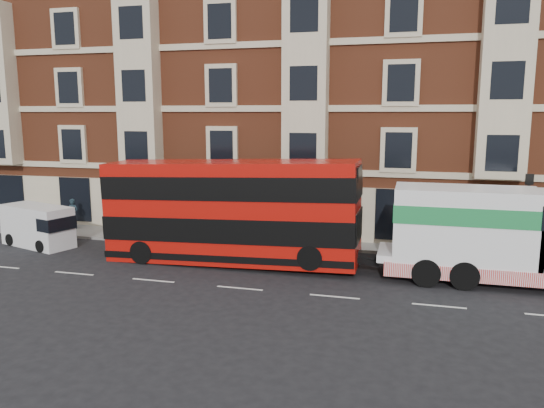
{
  "coord_description": "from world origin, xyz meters",
  "views": [
    {
      "loc": [
        6.84,
        -20.21,
        7.27
      ],
      "look_at": [
        0.33,
        4.0,
        2.94
      ],
      "focal_mm": 35.0,
      "sensor_mm": 36.0,
      "label": 1
    }
  ],
  "objects": [
    {
      "name": "double_decker_bus",
      "position": [
        -1.62,
        3.53,
        2.64
      ],
      "size": [
        12.31,
        2.83,
        4.98
      ],
      "color": "#B4100A",
      "rests_on": "ground"
    },
    {
      "name": "victorian_terrace",
      "position": [
        0.5,
        15.0,
        10.07
      ],
      "size": [
        45.0,
        12.0,
        20.4
      ],
      "color": "brown",
      "rests_on": "ground"
    },
    {
      "name": "sidewalk",
      "position": [
        0.0,
        7.5,
        0.07
      ],
      "size": [
        90.0,
        3.0,
        0.15
      ],
      "primitive_type": "cube",
      "color": "slate",
      "rests_on": "ground"
    },
    {
      "name": "pedestrian",
      "position": [
        -13.42,
        7.64,
        1.09
      ],
      "size": [
        0.71,
        0.49,
        1.88
      ],
      "primitive_type": "imported",
      "rotation": [
        0.0,
        0.0,
        0.06
      ],
      "color": "#182831",
      "rests_on": "sidewalk"
    },
    {
      "name": "lamp_post_east",
      "position": [
        12.0,
        6.2,
        2.68
      ],
      "size": [
        0.35,
        0.15,
        4.35
      ],
      "color": "black",
      "rests_on": "sidewalk"
    },
    {
      "name": "lamp_post_west",
      "position": [
        -6.0,
        6.2,
        2.68
      ],
      "size": [
        0.35,
        0.15,
        4.35
      ],
      "color": "black",
      "rests_on": "sidewalk"
    },
    {
      "name": "ground",
      "position": [
        0.0,
        0.0,
        0.0
      ],
      "size": [
        120.0,
        120.0,
        0.0
      ],
      "primitive_type": "plane",
      "color": "black",
      "rests_on": "ground"
    },
    {
      "name": "box_van",
      "position": [
        -13.06,
        4.0,
        1.1
      ],
      "size": [
        4.62,
        2.93,
        2.24
      ],
      "rotation": [
        0.0,
        0.0,
        -0.3
      ],
      "color": "silver",
      "rests_on": "ground"
    },
    {
      "name": "tow_truck",
      "position": [
        10.45,
        3.53,
        2.18
      ],
      "size": [
        9.86,
        2.91,
        4.11
      ],
      "color": "white",
      "rests_on": "ground"
    }
  ]
}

